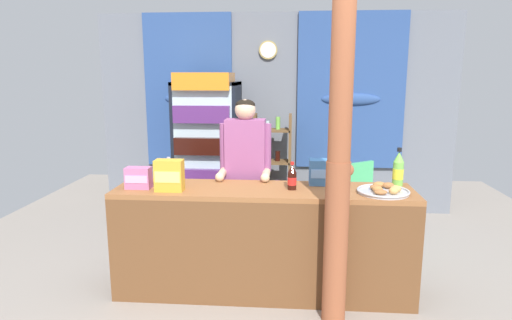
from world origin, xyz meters
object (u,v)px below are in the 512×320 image
stall_counter (263,234)px  drink_fridge (207,141)px  snack_box_choco_powder (169,175)px  soda_bottle_grape_soda (169,171)px  snack_box_wafer (138,178)px  pastry_tray (384,191)px  snack_box_biscuit (323,172)px  bottle_shelf_rack (272,165)px  plastic_lawn_chair (350,192)px  soda_bottle_cola (292,178)px  soda_bottle_lime_soda (398,170)px  shopkeeper (245,165)px  timber_post (338,169)px

stall_counter → drink_fridge: drink_fridge is taller
snack_box_choco_powder → soda_bottle_grape_soda: bearing=106.1°
snack_box_wafer → pastry_tray: 1.98m
drink_fridge → snack_box_biscuit: bearing=-51.6°
bottle_shelf_rack → plastic_lawn_chair: bearing=-26.2°
stall_counter → snack_box_choco_powder: size_ratio=9.67×
soda_bottle_cola → bottle_shelf_rack: bearing=97.0°
soda_bottle_cola → snack_box_choco_powder: 0.99m
stall_counter → snack_box_biscuit: snack_box_biscuit is taller
soda_bottle_cola → snack_box_wafer: bearing=-177.1°
soda_bottle_lime_soda → snack_box_choco_powder: bearing=-170.2°
bottle_shelf_rack → pastry_tray: (0.96, -2.05, 0.24)m
bottle_shelf_rack → shopkeeper: shopkeeper is taller
snack_box_choco_powder → pastry_tray: size_ratio=0.62×
bottle_shelf_rack → pastry_tray: bottle_shelf_rack is taller
drink_fridge → shopkeeper: size_ratio=1.15×
stall_counter → snack_box_choco_powder: snack_box_choco_powder is taller
soda_bottle_cola → snack_box_choco_powder: snack_box_choco_powder is taller
timber_post → soda_bottle_cola: size_ratio=10.70×
pastry_tray → soda_bottle_grape_soda: bearing=171.2°
bottle_shelf_rack → snack_box_biscuit: 1.90m
shopkeeper → soda_bottle_grape_soda: (-0.65, -0.27, -0.01)m
stall_counter → drink_fridge: size_ratio=1.33×
stall_counter → snack_box_wafer: 1.12m
snack_box_biscuit → pastry_tray: 0.53m
soda_bottle_grape_soda → soda_bottle_cola: size_ratio=0.92×
stall_counter → soda_bottle_grape_soda: bearing=159.9°
drink_fridge → shopkeeper: (0.61, -1.33, -0.02)m
drink_fridge → snack_box_choco_powder: bearing=-88.2°
drink_fridge → soda_bottle_grape_soda: 1.61m
shopkeeper → snack_box_wafer: size_ratio=7.90×
shopkeeper → snack_box_choco_powder: size_ratio=6.34×
snack_box_biscuit → pastry_tray: (0.46, -0.25, -0.09)m
plastic_lawn_chair → timber_post: bearing=-100.5°
plastic_lawn_chair → snack_box_choco_powder: snack_box_choco_powder is taller
soda_bottle_grape_soda → snack_box_wafer: 0.33m
drink_fridge → bottle_shelf_rack: bearing=11.4°
snack_box_choco_powder → timber_post: bearing=-11.9°
shopkeeper → pastry_tray: 1.28m
pastry_tray → soda_bottle_cola: bearing=175.0°
stall_counter → soda_bottle_lime_soda: soda_bottle_lime_soda is taller
stall_counter → soda_bottle_lime_soda: size_ratio=7.61×
timber_post → soda_bottle_lime_soda: bearing=46.7°
soda_bottle_cola → soda_bottle_grape_soda: bearing=168.6°
soda_bottle_lime_soda → snack_box_biscuit: (-0.63, -0.02, -0.03)m
soda_bottle_cola → stall_counter: bearing=-158.4°
timber_post → snack_box_wafer: size_ratio=12.02×
timber_post → drink_fridge: bearing=121.6°
plastic_lawn_chair → snack_box_choco_powder: bearing=-135.3°
snack_box_choco_powder → soda_bottle_cola: bearing=7.0°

